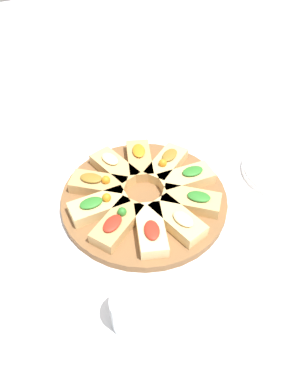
# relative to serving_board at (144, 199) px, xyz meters

# --- Properties ---
(ground_plane) EXTENTS (3.00, 3.00, 0.00)m
(ground_plane) POSITION_rel_serving_board_xyz_m (0.00, 0.00, -0.01)
(ground_plane) COLOR white
(serving_board) EXTENTS (0.41, 0.41, 0.02)m
(serving_board) POSITION_rel_serving_board_xyz_m (0.00, 0.00, 0.00)
(serving_board) COLOR brown
(serving_board) RESTS_ON ground_plane
(focaccia_slice_0) EXTENTS (0.10, 0.15, 0.04)m
(focaccia_slice_0) POSITION_rel_serving_board_xyz_m (0.03, -0.11, 0.03)
(focaccia_slice_0) COLOR #DBB775
(focaccia_slice_0) RESTS_ON serving_board
(focaccia_slice_1) EXTENTS (0.14, 0.13, 0.04)m
(focaccia_slice_1) POSITION_rel_serving_board_xyz_m (0.09, -0.07, 0.03)
(focaccia_slice_1) COLOR tan
(focaccia_slice_1) RESTS_ON serving_board
(focaccia_slice_2) EXTENTS (0.14, 0.06, 0.04)m
(focaccia_slice_2) POSITION_rel_serving_board_xyz_m (0.12, -0.00, 0.03)
(focaccia_slice_2) COLOR #DBB775
(focaccia_slice_2) RESTS_ON serving_board
(focaccia_slice_3) EXTENTS (0.15, 0.13, 0.05)m
(focaccia_slice_3) POSITION_rel_serving_board_xyz_m (0.09, 0.07, 0.03)
(focaccia_slice_3) COLOR #DBB775
(focaccia_slice_3) RESTS_ON serving_board
(focaccia_slice_4) EXTENTS (0.10, 0.15, 0.04)m
(focaccia_slice_4) POSITION_rel_serving_board_xyz_m (0.04, 0.11, 0.03)
(focaccia_slice_4) COLOR tan
(focaccia_slice_4) RESTS_ON serving_board
(focaccia_slice_5) EXTENTS (0.10, 0.15, 0.04)m
(focaccia_slice_5) POSITION_rel_serving_board_xyz_m (-0.04, 0.11, 0.03)
(focaccia_slice_5) COLOR tan
(focaccia_slice_5) RESTS_ON serving_board
(focaccia_slice_6) EXTENTS (0.15, 0.13, 0.05)m
(focaccia_slice_6) POSITION_rel_serving_board_xyz_m (-0.09, 0.07, 0.03)
(focaccia_slice_6) COLOR tan
(focaccia_slice_6) RESTS_ON serving_board
(focaccia_slice_7) EXTENTS (0.14, 0.06, 0.05)m
(focaccia_slice_7) POSITION_rel_serving_board_xyz_m (-0.12, -0.00, 0.03)
(focaccia_slice_7) COLOR #DBB775
(focaccia_slice_7) RESTS_ON serving_board
(focaccia_slice_8) EXTENTS (0.15, 0.13, 0.05)m
(focaccia_slice_8) POSITION_rel_serving_board_xyz_m (-0.09, -0.07, 0.03)
(focaccia_slice_8) COLOR tan
(focaccia_slice_8) RESTS_ON serving_board
(focaccia_slice_9) EXTENTS (0.10, 0.15, 0.04)m
(focaccia_slice_9) POSITION_rel_serving_board_xyz_m (-0.03, -0.11, 0.03)
(focaccia_slice_9) COLOR #E5C689
(focaccia_slice_9) RESTS_ON serving_board
(plate_left) EXTENTS (0.24, 0.24, 0.02)m
(plate_left) POSITION_rel_serving_board_xyz_m (-0.21, 0.37, -0.00)
(plate_left) COLOR white
(plate_left) RESTS_ON ground_plane
(plate_right) EXTENTS (0.22, 0.22, 0.02)m
(plate_right) POSITION_rel_serving_board_xyz_m (0.38, -0.05, -0.00)
(plate_right) COLOR white
(plate_right) RESTS_ON ground_plane
(water_glass) EXTENTS (0.08, 0.08, 0.08)m
(water_glass) POSITION_rel_serving_board_xyz_m (-0.14, -0.27, 0.03)
(water_glass) COLOR silver
(water_glass) RESTS_ON ground_plane
(napkin_stack) EXTENTS (0.15, 0.14, 0.01)m
(napkin_stack) POSITION_rel_serving_board_xyz_m (-0.03, -0.34, -0.01)
(napkin_stack) COLOR white
(napkin_stack) RESTS_ON ground_plane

